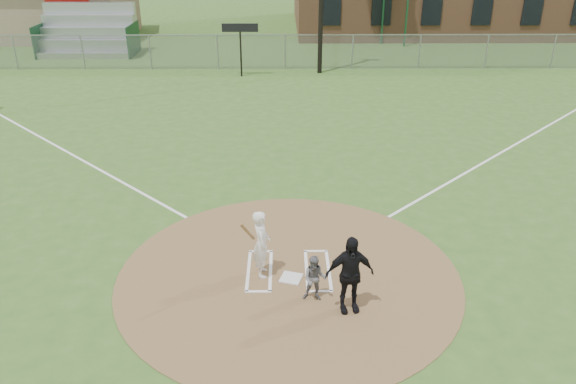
{
  "coord_description": "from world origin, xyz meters",
  "views": [
    {
      "loc": [
        -0.11,
        -11.63,
        7.78
      ],
      "look_at": [
        0.0,
        2.0,
        1.3
      ],
      "focal_mm": 35.0,
      "sensor_mm": 36.0,
      "label": 1
    }
  ],
  "objects_px": {
    "umpire": "(350,274)",
    "batter_at_plate": "(261,244)",
    "catcher": "(315,279)",
    "home_plate": "(291,278)"
  },
  "relations": [
    {
      "from": "home_plate",
      "to": "batter_at_plate",
      "type": "height_order",
      "value": "batter_at_plate"
    },
    {
      "from": "catcher",
      "to": "umpire",
      "type": "height_order",
      "value": "umpire"
    },
    {
      "from": "umpire",
      "to": "batter_at_plate",
      "type": "bearing_deg",
      "value": 135.82
    },
    {
      "from": "home_plate",
      "to": "batter_at_plate",
      "type": "bearing_deg",
      "value": 164.03
    },
    {
      "from": "batter_at_plate",
      "to": "catcher",
      "type": "bearing_deg",
      "value": -39.79
    },
    {
      "from": "home_plate",
      "to": "umpire",
      "type": "height_order",
      "value": "umpire"
    },
    {
      "from": "batter_at_plate",
      "to": "umpire",
      "type": "bearing_deg",
      "value": -35.58
    },
    {
      "from": "home_plate",
      "to": "umpire",
      "type": "distance_m",
      "value": 1.96
    },
    {
      "from": "home_plate",
      "to": "catcher",
      "type": "relative_size",
      "value": 0.44
    },
    {
      "from": "umpire",
      "to": "batter_at_plate",
      "type": "relative_size",
      "value": 1.04
    }
  ]
}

